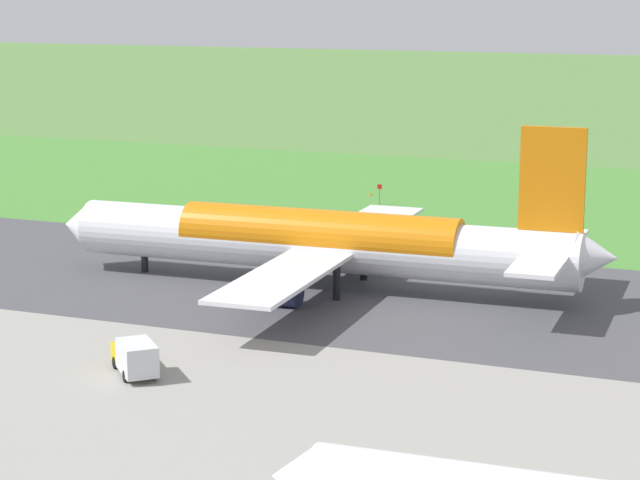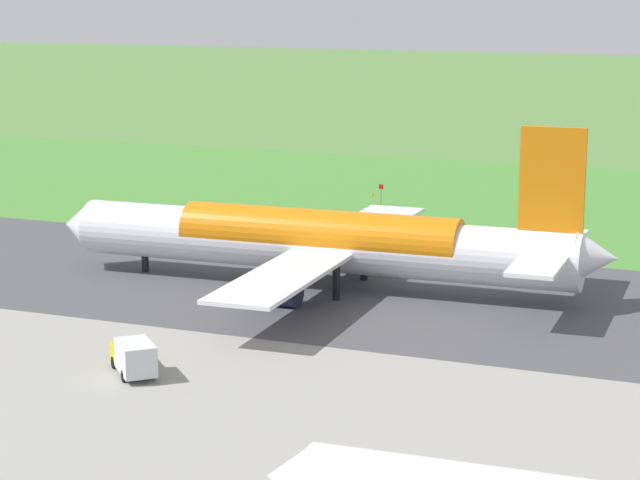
% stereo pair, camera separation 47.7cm
% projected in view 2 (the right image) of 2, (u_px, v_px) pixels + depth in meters
% --- Properties ---
extents(ground_plane, '(800.00, 800.00, 0.00)m').
position_uv_depth(ground_plane, '(261.00, 281.00, 115.74)').
color(ground_plane, '#547F3D').
extents(runway_asphalt, '(600.00, 35.32, 0.06)m').
position_uv_depth(runway_asphalt, '(261.00, 281.00, 115.74)').
color(runway_asphalt, '#47474C').
rests_on(runway_asphalt, ground).
extents(grass_verge_foreground, '(600.00, 80.00, 0.04)m').
position_uv_depth(grass_verge_foreground, '(411.00, 202.00, 157.93)').
color(grass_verge_foreground, '#478534').
rests_on(grass_verge_foreground, ground).
extents(airliner_main, '(54.08, 44.18, 15.88)m').
position_uv_depth(airliner_main, '(324.00, 242.00, 112.51)').
color(airliner_main, white).
rests_on(airliner_main, ground).
extents(service_truck_fuel, '(5.62, 5.76, 2.65)m').
position_uv_depth(service_truck_fuel, '(134.00, 357.00, 87.67)').
color(service_truck_fuel, gold).
rests_on(service_truck_fuel, ground).
extents(no_stopping_sign, '(0.60, 0.10, 2.62)m').
position_uv_depth(no_stopping_sign, '(381.00, 193.00, 155.83)').
color(no_stopping_sign, slate).
rests_on(no_stopping_sign, ground).
extents(traffic_cone_orange, '(0.40, 0.40, 0.55)m').
position_uv_depth(traffic_cone_orange, '(372.00, 194.00, 162.24)').
color(traffic_cone_orange, orange).
rests_on(traffic_cone_orange, ground).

